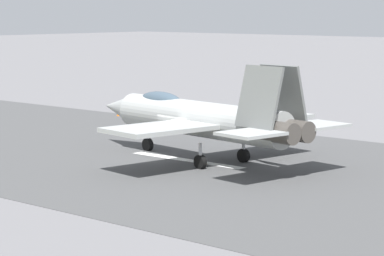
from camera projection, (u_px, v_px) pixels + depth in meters
ground_plane at (177, 159)px, 50.54m from camera, size 400.00×400.00×0.00m
runway_strip at (178, 159)px, 50.53m from camera, size 240.00×26.00×0.02m
fighter_jet at (200, 118)px, 49.51m from camera, size 17.34×13.38×5.66m
marker_cone_mid at (216, 123)px, 64.13m from camera, size 0.44×0.44×0.55m
marker_cone_far at (119, 113)px, 70.72m from camera, size 0.44×0.44×0.55m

